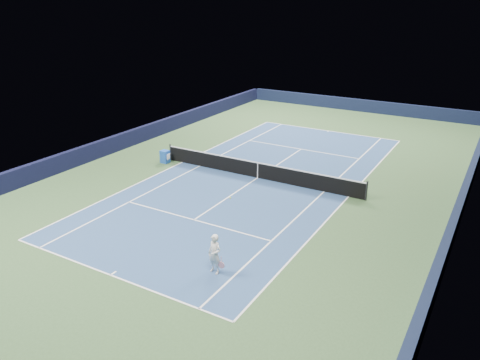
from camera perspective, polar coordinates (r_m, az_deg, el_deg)
The scene contains 19 objects.
ground at distance 27.42m, azimuth 2.16°, elevation 0.25°, with size 40.00×40.00×0.00m, color #304C29.
wall_far at distance 45.05m, azimuth 14.33°, elevation 8.82°, with size 22.00×0.35×1.10m, color #111733.
wall_right at distance 24.48m, azimuth 25.15°, elevation -3.20°, with size 0.35×40.00×1.10m, color black.
wall_left at distance 33.43m, azimuth -14.45°, elevation 4.52°, with size 0.35×40.00×1.10m, color black.
court_surface at distance 27.42m, azimuth 2.16°, elevation 0.26°, with size 10.97×23.77×0.01m, color navy.
baseline_far at distance 37.81m, azimuth 10.76°, elevation 5.91°, with size 10.97×0.08×0.00m, color white.
baseline_near at distance 18.87m, azimuth -15.51°, elevation -11.10°, with size 10.97×0.08×0.00m, color white.
sideline_doubles_right at distance 25.50m, azimuth 13.09°, elevation -1.98°, with size 0.08×23.77×0.00m, color white.
sideline_doubles_left at distance 30.21m, azimuth -7.05°, elevation 2.17°, with size 0.08×23.77×0.00m, color white.
sideline_singles_right at distance 25.88m, azimuth 10.22°, elevation -1.39°, with size 0.08×23.77×0.00m, color white.
sideline_singles_left at distance 29.44m, azimuth -4.91°, elevation 1.73°, with size 0.08×23.77×0.00m, color white.
service_line_far at distance 32.89m, azimuth 7.46°, elevation 3.76°, with size 8.23×0.08×0.00m, color white.
service_line_near at distance 22.44m, azimuth -5.62°, elevation -4.85°, with size 8.23×0.08×0.00m, color white.
center_service_line at distance 27.41m, azimuth 2.16°, elevation 0.27°, with size 0.08×12.80×0.00m, color white.
center_mark_far at distance 37.67m, azimuth 10.68°, elevation 5.86°, with size 0.08×0.30×0.00m, color white.
center_mark_near at distance 18.95m, azimuth -15.19°, elevation -10.90°, with size 0.08×0.30×0.00m, color white.
tennis_net at distance 27.24m, azimuth 2.18°, elevation 1.24°, with size 12.90×0.10×1.07m.
sponsor_cube at distance 30.19m, azimuth -9.13°, elevation 2.83°, with size 0.58×0.46×0.81m.
tennis_player at distance 17.98m, azimuth -3.09°, elevation -9.02°, with size 0.79×1.28×2.81m.
Camera 1 is at (11.97, -22.58, 9.93)m, focal length 35.00 mm.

